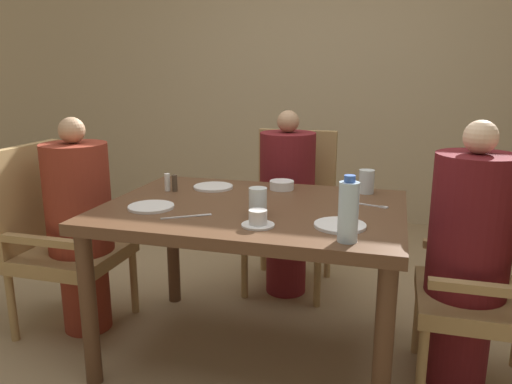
{
  "coord_description": "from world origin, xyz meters",
  "views": [
    {
      "loc": [
        0.59,
        -2.06,
        1.32
      ],
      "look_at": [
        0.0,
        0.05,
        0.78
      ],
      "focal_mm": 35.0,
      "sensor_mm": 36.0,
      "label": 1
    }
  ],
  "objects_px": {
    "chair_right_side": "(505,280)",
    "diner_in_right_chair": "(468,257)",
    "plate_main_left": "(151,207)",
    "plate_main_right": "(213,187)",
    "diner_in_far_chair": "(287,202)",
    "glass_tall_mid": "(258,201)",
    "water_bottle": "(348,211)",
    "bowl_small": "(282,185)",
    "glass_tall_near": "(366,182)",
    "chair_left_side": "(56,234)",
    "chair_far_side": "(292,206)",
    "diner_in_left_chair": "(80,225)",
    "plate_dessert_center": "(340,225)",
    "teacup_with_saucer": "(258,220)"
  },
  "relations": [
    {
      "from": "water_bottle",
      "to": "diner_in_left_chair",
      "type": "bearing_deg",
      "value": 164.83
    },
    {
      "from": "chair_left_side",
      "to": "chair_far_side",
      "type": "xyz_separation_m",
      "value": [
        1.05,
        0.86,
        0.0
      ]
    },
    {
      "from": "plate_main_left",
      "to": "chair_left_side",
      "type": "bearing_deg",
      "value": 165.47
    },
    {
      "from": "plate_main_left",
      "to": "plate_dessert_center",
      "type": "relative_size",
      "value": 1.0
    },
    {
      "from": "chair_left_side",
      "to": "chair_right_side",
      "type": "distance_m",
      "value": 2.1
    },
    {
      "from": "glass_tall_near",
      "to": "glass_tall_mid",
      "type": "distance_m",
      "value": 0.65
    },
    {
      "from": "diner_in_far_chair",
      "to": "water_bottle",
      "type": "xyz_separation_m",
      "value": [
        0.45,
        -1.08,
        0.28
      ]
    },
    {
      "from": "diner_in_far_chair",
      "to": "glass_tall_near",
      "type": "height_order",
      "value": "diner_in_far_chair"
    },
    {
      "from": "diner_in_far_chair",
      "to": "water_bottle",
      "type": "bearing_deg",
      "value": -67.44
    },
    {
      "from": "diner_in_left_chair",
      "to": "plate_main_left",
      "type": "distance_m",
      "value": 0.54
    },
    {
      "from": "diner_in_right_chair",
      "to": "bowl_small",
      "type": "distance_m",
      "value": 0.93
    },
    {
      "from": "plate_main_left",
      "to": "plate_main_right",
      "type": "bearing_deg",
      "value": 73.36
    },
    {
      "from": "chair_left_side",
      "to": "bowl_small",
      "type": "xyz_separation_m",
      "value": [
        1.11,
        0.33,
        0.25
      ]
    },
    {
      "from": "plate_dessert_center",
      "to": "glass_tall_near",
      "type": "relative_size",
      "value": 1.74
    },
    {
      "from": "chair_left_side",
      "to": "plate_dessert_center",
      "type": "bearing_deg",
      "value": -8.08
    },
    {
      "from": "chair_left_side",
      "to": "diner_in_right_chair",
      "type": "xyz_separation_m",
      "value": [
        1.96,
        0.0,
        0.08
      ]
    },
    {
      "from": "chair_far_side",
      "to": "chair_right_side",
      "type": "xyz_separation_m",
      "value": [
        1.05,
        -0.86,
        0.0
      ]
    },
    {
      "from": "diner_in_right_chair",
      "to": "teacup_with_saucer",
      "type": "height_order",
      "value": "diner_in_right_chair"
    },
    {
      "from": "bowl_small",
      "to": "diner_in_far_chair",
      "type": "bearing_deg",
      "value": 98.04
    },
    {
      "from": "chair_right_side",
      "to": "diner_in_right_chair",
      "type": "relative_size",
      "value": 0.84
    },
    {
      "from": "plate_main_right",
      "to": "chair_right_side",
      "type": "bearing_deg",
      "value": -11.16
    },
    {
      "from": "chair_left_side",
      "to": "water_bottle",
      "type": "distance_m",
      "value": 1.58
    },
    {
      "from": "plate_main_right",
      "to": "plate_dessert_center",
      "type": "xyz_separation_m",
      "value": [
        0.7,
        -0.47,
        0.0
      ]
    },
    {
      "from": "diner_in_right_chair",
      "to": "water_bottle",
      "type": "relative_size",
      "value": 4.78
    },
    {
      "from": "glass_tall_near",
      "to": "plate_dessert_center",
      "type": "bearing_deg",
      "value": -96.0
    },
    {
      "from": "diner_in_far_chair",
      "to": "chair_far_side",
      "type": "bearing_deg",
      "value": 90.0
    },
    {
      "from": "chair_left_side",
      "to": "plate_main_left",
      "type": "xyz_separation_m",
      "value": [
        0.64,
        -0.16,
        0.24
      ]
    },
    {
      "from": "chair_left_side",
      "to": "bowl_small",
      "type": "height_order",
      "value": "chair_left_side"
    },
    {
      "from": "plate_main_right",
      "to": "water_bottle",
      "type": "height_order",
      "value": "water_bottle"
    },
    {
      "from": "diner_in_far_chair",
      "to": "bowl_small",
      "type": "height_order",
      "value": "diner_in_far_chair"
    },
    {
      "from": "diner_in_far_chair",
      "to": "water_bottle",
      "type": "distance_m",
      "value": 1.21
    },
    {
      "from": "chair_left_side",
      "to": "diner_in_left_chair",
      "type": "distance_m",
      "value": 0.16
    },
    {
      "from": "plate_main_right",
      "to": "glass_tall_near",
      "type": "bearing_deg",
      "value": 7.89
    },
    {
      "from": "chair_far_side",
      "to": "diner_in_left_chair",
      "type": "bearing_deg",
      "value": -136.32
    },
    {
      "from": "diner_in_far_chair",
      "to": "glass_tall_near",
      "type": "bearing_deg",
      "value": -36.62
    },
    {
      "from": "glass_tall_mid",
      "to": "diner_in_right_chair",
      "type": "bearing_deg",
      "value": 9.11
    },
    {
      "from": "chair_left_side",
      "to": "teacup_with_saucer",
      "type": "distance_m",
      "value": 1.21
    },
    {
      "from": "plate_main_right",
      "to": "plate_main_left",
      "type": "bearing_deg",
      "value": -106.64
    },
    {
      "from": "diner_in_right_chair",
      "to": "plate_main_right",
      "type": "relative_size",
      "value": 5.67
    },
    {
      "from": "diner_in_far_chair",
      "to": "glass_tall_mid",
      "type": "relative_size",
      "value": 9.55
    },
    {
      "from": "plate_main_left",
      "to": "glass_tall_mid",
      "type": "height_order",
      "value": "glass_tall_mid"
    },
    {
      "from": "diner_in_left_chair",
      "to": "plate_main_right",
      "type": "distance_m",
      "value": 0.69
    },
    {
      "from": "plate_dessert_center",
      "to": "teacup_with_saucer",
      "type": "height_order",
      "value": "teacup_with_saucer"
    },
    {
      "from": "plate_dessert_center",
      "to": "plate_main_right",
      "type": "bearing_deg",
      "value": 145.89
    },
    {
      "from": "diner_in_left_chair",
      "to": "diner_in_far_chair",
      "type": "bearing_deg",
      "value": 38.41
    },
    {
      "from": "chair_left_side",
      "to": "water_bottle",
      "type": "xyz_separation_m",
      "value": [
        1.5,
        -0.37,
        0.34
      ]
    },
    {
      "from": "diner_in_left_chair",
      "to": "chair_left_side",
      "type": "bearing_deg",
      "value": 180.0
    },
    {
      "from": "chair_far_side",
      "to": "diner_in_right_chair",
      "type": "bearing_deg",
      "value": -43.68
    },
    {
      "from": "bowl_small",
      "to": "glass_tall_near",
      "type": "relative_size",
      "value": 1.06
    },
    {
      "from": "plate_main_left",
      "to": "water_bottle",
      "type": "relative_size",
      "value": 0.84
    }
  ]
}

